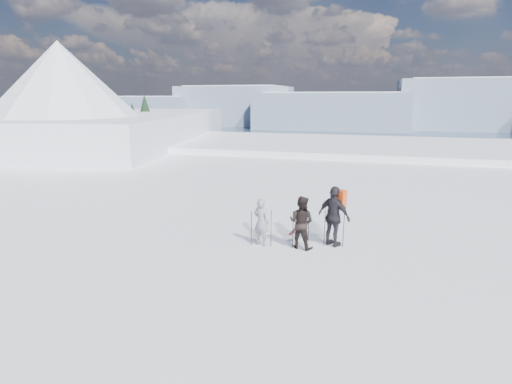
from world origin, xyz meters
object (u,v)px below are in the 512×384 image
skis_loose (298,228)px  skier_dark (301,222)px  skier_pack (334,217)px  skier_grey (261,222)px

skis_loose → skier_dark: bearing=-78.0°
skier_pack → skis_loose: skier_pack is taller
skier_dark → skier_pack: (0.98, 0.47, 0.14)m
skier_dark → skier_grey: bearing=20.7°
skier_dark → skier_pack: 1.10m
skier_dark → skier_pack: size_ratio=0.86×
skier_grey → skis_loose: skier_grey is taller
skier_grey → skis_loose: (0.89, 2.01, -0.78)m
skier_pack → skis_loose: size_ratio=1.17×
skier_dark → skier_pack: skier_pack is taller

